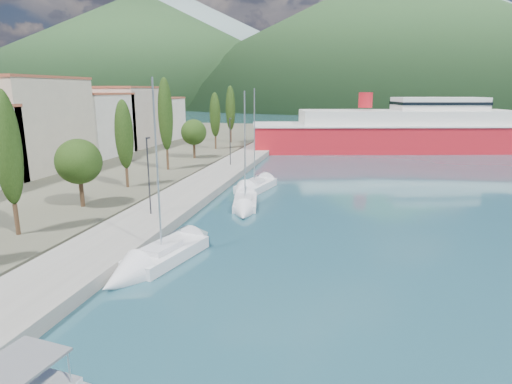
# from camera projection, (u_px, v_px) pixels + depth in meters

# --- Properties ---
(ground) EXTENTS (1400.00, 1400.00, 0.00)m
(ground) POSITION_uv_depth(u_px,v_px,m) (329.00, 125.00, 131.18)
(ground) COLOR #24505D
(quay) EXTENTS (5.00, 88.00, 0.80)m
(quay) POSITION_uv_depth(u_px,v_px,m) (195.00, 190.00, 43.63)
(quay) COLOR gray
(quay) RESTS_ON ground
(hills_far) EXTENTS (1480.00, 900.00, 180.00)m
(hills_far) POSITION_uv_depth(u_px,v_px,m) (458.00, 37.00, 558.38)
(hills_far) COLOR gray
(hills_far) RESTS_ON ground
(hills_near) EXTENTS (1010.00, 520.00, 115.00)m
(hills_near) POSITION_uv_depth(u_px,v_px,m) (472.00, 40.00, 339.36)
(hills_near) COLOR #274824
(hills_near) RESTS_ON ground
(town_buildings) EXTENTS (9.20, 69.20, 11.30)m
(town_buildings) POSITION_uv_depth(u_px,v_px,m) (60.00, 127.00, 57.55)
(town_buildings) COLOR beige
(town_buildings) RESTS_ON land_strip
(tree_row) EXTENTS (3.79, 63.43, 11.20)m
(tree_row) POSITION_uv_depth(u_px,v_px,m) (153.00, 131.00, 48.88)
(tree_row) COLOR #47301E
(tree_row) RESTS_ON land_strip
(lamp_posts) EXTENTS (0.15, 49.25, 6.06)m
(lamp_posts) POSITION_uv_depth(u_px,v_px,m) (145.00, 175.00, 32.71)
(lamp_posts) COLOR #2D2D33
(lamp_posts) RESTS_ON quay
(sailboat_near) EXTENTS (4.41, 8.77, 12.10)m
(sailboat_near) POSITION_uv_depth(u_px,v_px,m) (144.00, 266.00, 25.07)
(sailboat_near) COLOR silver
(sailboat_near) RESTS_ON ground
(sailboat_mid) EXTENTS (3.51, 7.98, 11.13)m
(sailboat_mid) POSITION_uv_depth(u_px,v_px,m) (244.00, 208.00, 37.65)
(sailboat_mid) COLOR silver
(sailboat_mid) RESTS_ON ground
(sailboat_far) EXTENTS (4.15, 8.21, 11.55)m
(sailboat_far) POSITION_uv_depth(u_px,v_px,m) (248.00, 190.00, 44.12)
(sailboat_far) COLOR silver
(sailboat_far) RESTS_ON ground
(ferry) EXTENTS (54.17, 22.88, 10.53)m
(ferry) POSITION_uv_depth(u_px,v_px,m) (407.00, 132.00, 74.55)
(ferry) COLOR red
(ferry) RESTS_ON ground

